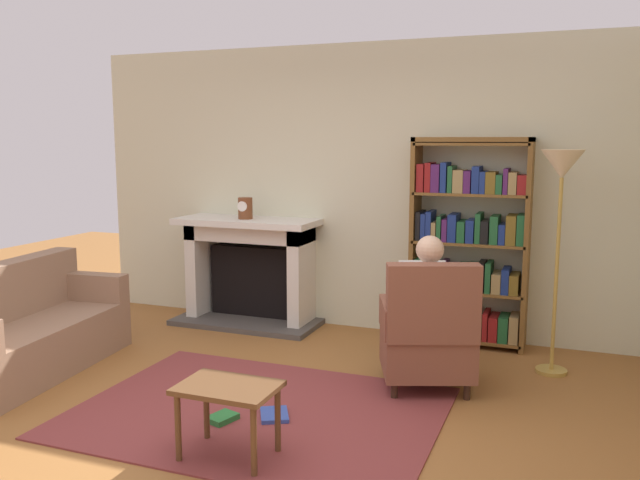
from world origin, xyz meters
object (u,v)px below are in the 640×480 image
fireplace (251,267)px  sofa_floral (26,332)px  bookshelf (469,245)px  side_table (228,396)px  mantel_clock (245,208)px  floor_lamp (561,185)px  armchair_reading (428,334)px  seated_reader (426,303)px

fireplace → sofa_floral: bearing=-117.1°
bookshelf → side_table: size_ratio=3.27×
fireplace → mantel_clock: size_ratio=6.93×
fireplace → floor_lamp: size_ratio=0.82×
armchair_reading → sofa_floral: 3.12m
bookshelf → floor_lamp: size_ratio=1.05×
seated_reader → floor_lamp: (0.88, 0.60, 0.85)m
sofa_floral → mantel_clock: bearing=-34.3°
armchair_reading → side_table: armchair_reading is taller
armchair_reading → floor_lamp: size_ratio=0.56×
fireplace → mantel_clock: bearing=-90.3°
armchair_reading → floor_lamp: 1.52m
seated_reader → mantel_clock: bearing=-46.7°
fireplace → bookshelf: (2.12, 0.03, 0.34)m
fireplace → armchair_reading: (2.03, -1.19, -0.14)m
mantel_clock → side_table: 2.90m
fireplace → mantel_clock: mantel_clock is taller
side_table → bookshelf: bearing=70.7°
mantel_clock → seated_reader: 2.28m
mantel_clock → side_table: bearing=-64.8°
side_table → sofa_floral: bearing=162.4°
mantel_clock → floor_lamp: (2.87, -0.37, 0.32)m
sofa_floral → fireplace: bearing=-33.1°
armchair_reading → sofa_floral: bearing=-6.7°
fireplace → seated_reader: seated_reader is taller
floor_lamp → mantel_clock: bearing=172.6°
mantel_clock → armchair_reading: bearing=-28.1°
seated_reader → side_table: bearing=42.0°
seated_reader → side_table: 1.76m
armchair_reading → side_table: 1.67m
sofa_floral → side_table: size_ratio=3.15×
mantel_clock → fireplace: bearing=89.7°
seated_reader → sofa_floral: bearing=-4.6°
bookshelf → mantel_clock: bearing=-176.4°
seated_reader → side_table: size_ratio=2.04×
fireplace → bookshelf: bearing=0.9°
seated_reader → armchair_reading: bearing=90.0°
mantel_clock → side_table: size_ratio=0.37×
floor_lamp → sofa_floral: bearing=-159.3°
bookshelf → fireplace: bearing=-179.1°
seated_reader → floor_lamp: floor_lamp is taller
mantel_clock → floor_lamp: bearing=-7.4°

